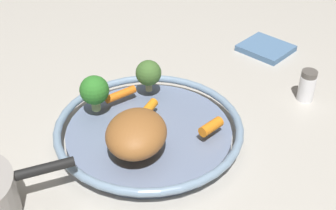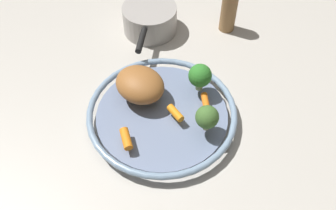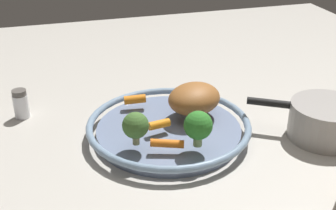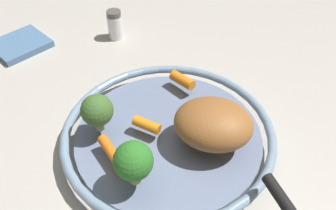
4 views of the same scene
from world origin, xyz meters
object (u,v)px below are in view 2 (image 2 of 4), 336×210
at_px(broccoli_floret_edge, 207,117).
at_px(roast_chicken_piece, 140,84).
at_px(baby_carrot_near_rim, 206,104).
at_px(broccoli_floret_small, 200,76).
at_px(baby_carrot_center, 126,139).
at_px(serving_bowl, 162,114).
at_px(pepper_mill, 230,6).
at_px(baby_carrot_left, 175,113).
at_px(saucepan, 150,19).

bearing_deg(broccoli_floret_edge, roast_chicken_piece, -147.52).
xyz_separation_m(baby_carrot_near_rim, broccoli_floret_small, (-0.06, 0.01, 0.03)).
distance_m(baby_carrot_center, baby_carrot_near_rim, 0.20).
bearing_deg(serving_bowl, baby_carrot_center, -64.24).
relative_size(baby_carrot_near_rim, pepper_mill, 0.37).
bearing_deg(pepper_mill, roast_chicken_piece, -62.88).
height_order(baby_carrot_left, pepper_mill, pepper_mill).
distance_m(baby_carrot_near_rim, broccoli_floret_edge, 0.07).
bearing_deg(baby_carrot_left, roast_chicken_piece, -151.90).
height_order(broccoli_floret_edge, pepper_mill, pepper_mill).
bearing_deg(serving_bowl, saucepan, 163.50).
relative_size(roast_chicken_piece, pepper_mill, 0.71).
height_order(baby_carrot_center, broccoli_floret_edge, broccoli_floret_edge).
relative_size(broccoli_floret_edge, saucepan, 0.30).
bearing_deg(broccoli_floret_edge, broccoli_floret_small, 161.08).
distance_m(roast_chicken_piece, pepper_mill, 0.37).
distance_m(baby_carrot_center, broccoli_floret_edge, 0.18).
height_order(serving_bowl, pepper_mill, pepper_mill).
relative_size(baby_carrot_near_rim, saucepan, 0.29).
bearing_deg(baby_carrot_center, broccoli_floret_small, 109.85).
relative_size(serving_bowl, broccoli_floret_small, 4.87).
height_order(roast_chicken_piece, broccoli_floret_edge, broccoli_floret_edge).
relative_size(serving_bowl, pepper_mill, 2.04).
bearing_deg(baby_carrot_left, serving_bowl, -140.61).
height_order(broccoli_floret_small, saucepan, broccoli_floret_small).
xyz_separation_m(broccoli_floret_edge, saucepan, (-0.40, 0.02, -0.04)).
height_order(serving_bowl, baby_carrot_left, baby_carrot_left).
bearing_deg(pepper_mill, saucepan, -111.52).
xyz_separation_m(serving_bowl, roast_chicken_piece, (-0.07, -0.03, 0.05)).
bearing_deg(saucepan, baby_carrot_left, -11.79).
bearing_deg(broccoli_floret_edge, baby_carrot_left, -141.42).
xyz_separation_m(baby_carrot_left, baby_carrot_center, (0.02, -0.12, 0.00)).
xyz_separation_m(baby_carrot_left, broccoli_floret_small, (-0.05, 0.08, 0.03)).
bearing_deg(roast_chicken_piece, baby_carrot_near_rim, 52.01).
bearing_deg(roast_chicken_piece, baby_carrot_center, -33.26).
relative_size(serving_bowl, baby_carrot_near_rim, 5.45).
bearing_deg(broccoli_floret_small, baby_carrot_near_rim, -10.36).
relative_size(baby_carrot_left, broccoli_floret_small, 0.63).
bearing_deg(pepper_mill, serving_bowl, -52.19).
distance_m(roast_chicken_piece, baby_carrot_center, 0.14).
xyz_separation_m(baby_carrot_center, broccoli_floret_edge, (0.04, 0.17, 0.03)).
distance_m(broccoli_floret_edge, pepper_mill, 0.39).
bearing_deg(broccoli_floret_small, baby_carrot_left, -58.11).
xyz_separation_m(serving_bowl, pepper_mill, (-0.23, 0.30, 0.06)).
bearing_deg(baby_carrot_near_rim, pepper_mill, 142.35).
height_order(roast_chicken_piece, baby_carrot_center, roast_chicken_piece).
bearing_deg(saucepan, pepper_mill, 68.48).
xyz_separation_m(broccoli_floret_edge, pepper_mill, (-0.32, 0.23, 0.00)).
xyz_separation_m(baby_carrot_near_rim, pepper_mill, (-0.26, 0.20, 0.03)).
bearing_deg(broccoli_floret_small, baby_carrot_center, -70.15).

